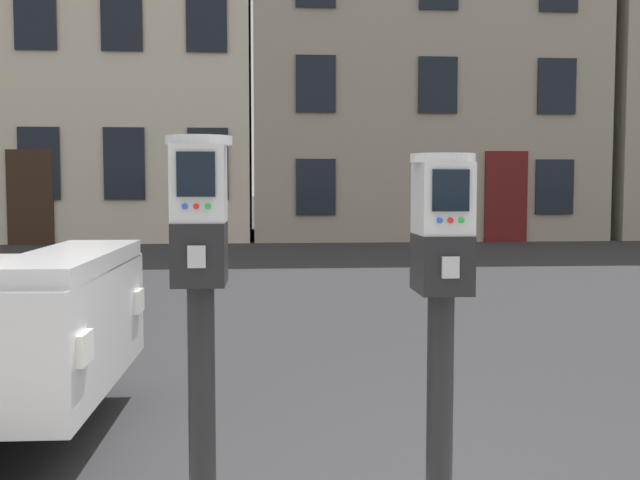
# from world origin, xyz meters

# --- Properties ---
(parking_meter_near_kerb) EXTENTS (0.22, 0.25, 1.36)m
(parking_meter_near_kerb) POSITION_xyz_m (-0.79, -0.20, 1.08)
(parking_meter_near_kerb) COLOR black
(parking_meter_near_kerb) RESTS_ON sidewalk_slab
(parking_meter_twin_adjacent) EXTENTS (0.22, 0.25, 1.30)m
(parking_meter_twin_adjacent) POSITION_xyz_m (0.02, -0.20, 1.04)
(parking_meter_twin_adjacent) COLOR black
(parking_meter_twin_adjacent) RESTS_ON sidewalk_slab
(townhouse_grey_stucco) EXTENTS (7.38, 6.72, 9.79)m
(townhouse_grey_stucco) POSITION_xyz_m (-4.50, 17.96, 4.90)
(townhouse_grey_stucco) COLOR beige
(townhouse_grey_stucco) RESTS_ON ground_plane
(townhouse_green_painted) EXTENTS (8.36, 5.83, 9.27)m
(townhouse_green_painted) POSITION_xyz_m (3.48, 17.51, 4.64)
(townhouse_green_painted) COLOR #9E9384
(townhouse_green_painted) RESTS_ON ground_plane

